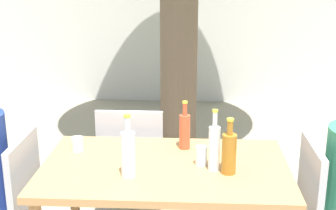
# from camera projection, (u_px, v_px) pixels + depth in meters

# --- Properties ---
(dining_table_front) EXTENTS (1.34, 0.82, 0.75)m
(dining_table_front) POSITION_uv_depth(u_px,v_px,m) (165.00, 180.00, 2.56)
(dining_table_front) COLOR #B27F4C
(dining_table_front) RESTS_ON ground_plane
(patio_chair_0) EXTENTS (0.44, 0.44, 0.89)m
(patio_chair_0) POSITION_uv_depth(u_px,v_px,m) (7.00, 202.00, 2.66)
(patio_chair_0) COLOR #B2B2B7
(patio_chair_0) RESTS_ON ground_plane
(patio_chair_2) EXTENTS (0.44, 0.44, 0.89)m
(patio_chair_2) POSITION_uv_depth(u_px,v_px,m) (132.00, 160.00, 3.24)
(patio_chair_2) COLOR #B2B2B7
(patio_chair_2) RESTS_ON ground_plane
(amber_bottle_0) EXTENTS (0.08, 0.08, 0.30)m
(amber_bottle_0) POSITION_uv_depth(u_px,v_px,m) (229.00, 152.00, 2.41)
(amber_bottle_0) COLOR #9E661E
(amber_bottle_0) RESTS_ON dining_table_front
(water_bottle_1) EXTENTS (0.06, 0.06, 0.33)m
(water_bottle_1) POSITION_uv_depth(u_px,v_px,m) (214.00, 147.00, 2.44)
(water_bottle_1) COLOR silver
(water_bottle_1) RESTS_ON dining_table_front
(water_bottle_2) EXTENTS (0.07, 0.07, 0.33)m
(water_bottle_2) POSITION_uv_depth(u_px,v_px,m) (128.00, 153.00, 2.37)
(water_bottle_2) COLOR silver
(water_bottle_2) RESTS_ON dining_table_front
(soda_bottle_3) EXTENTS (0.06, 0.06, 0.29)m
(soda_bottle_3) POSITION_uv_depth(u_px,v_px,m) (185.00, 130.00, 2.74)
(soda_bottle_3) COLOR #DB4C2D
(soda_bottle_3) RESTS_ON dining_table_front
(drinking_glass_0) EXTENTS (0.06, 0.06, 0.11)m
(drinking_glass_0) POSITION_uv_depth(u_px,v_px,m) (201.00, 156.00, 2.52)
(drinking_glass_0) COLOR silver
(drinking_glass_0) RESTS_ON dining_table_front
(drinking_glass_1) EXTENTS (0.07, 0.07, 0.08)m
(drinking_glass_1) POSITION_uv_depth(u_px,v_px,m) (78.00, 144.00, 2.72)
(drinking_glass_1) COLOR silver
(drinking_glass_1) RESTS_ON dining_table_front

